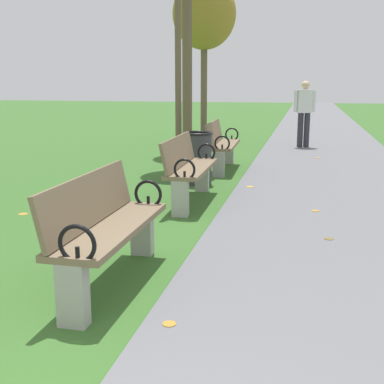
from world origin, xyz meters
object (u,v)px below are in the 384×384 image
(park_bench_2, at_px, (106,226))
(trash_bin, at_px, (198,158))
(tree_4, at_px, (204,15))
(pedestrian_walking, at_px, (304,110))
(park_bench_3, at_px, (188,168))
(park_bench_4, at_px, (221,144))

(park_bench_2, bearing_deg, trash_bin, 92.01)
(park_bench_2, relative_size, tree_4, 0.36)
(park_bench_2, distance_m, pedestrian_walking, 9.34)
(pedestrian_walking, bearing_deg, park_bench_3, -103.06)
(park_bench_3, bearing_deg, pedestrian_walking, 76.94)
(park_bench_4, bearing_deg, park_bench_3, -90.00)
(trash_bin, bearing_deg, park_bench_3, -83.50)
(park_bench_2, xyz_separation_m, pedestrian_walking, (1.47, 9.21, 0.44))
(pedestrian_walking, bearing_deg, tree_4, 148.69)
(tree_4, distance_m, trash_bin, 7.54)
(pedestrian_walking, bearing_deg, park_bench_2, -99.04)
(park_bench_3, height_order, trash_bin, park_bench_3)
(park_bench_4, height_order, tree_4, tree_4)
(pedestrian_walking, distance_m, trash_bin, 5.30)
(pedestrian_walking, relative_size, trash_bin, 1.93)
(trash_bin, bearing_deg, park_bench_2, -87.99)
(park_bench_4, bearing_deg, trash_bin, -96.05)
(tree_4, xyz_separation_m, trash_bin, (1.28, -6.78, -3.04))
(park_bench_4, relative_size, pedestrian_walking, 1.00)
(tree_4, distance_m, pedestrian_walking, 4.23)
(pedestrian_walking, xyz_separation_m, trash_bin, (-1.61, -5.02, -0.50))
(park_bench_3, distance_m, pedestrian_walking, 6.50)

